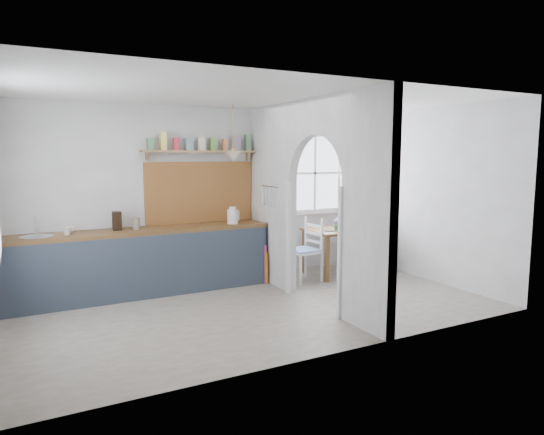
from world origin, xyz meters
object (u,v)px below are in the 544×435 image
dining_table (343,251)px  vase (339,220)px  chair_right (386,241)px  kettle (233,215)px  chair_left (303,250)px

dining_table → vase: (0.09, 0.26, 0.46)m
dining_table → chair_right: bearing=3.1°
chair_right → kettle: size_ratio=3.63×
chair_right → kettle: kettle is taller
kettle → chair_left: bearing=-9.6°
dining_table → chair_left: chair_left is taller
chair_right → kettle: bearing=94.9°
chair_left → vase: (0.90, 0.35, 0.35)m
chair_left → vase: chair_left is taller
dining_table → chair_left: 0.82m
dining_table → kettle: size_ratio=4.75×
kettle → vase: size_ratio=1.30×
kettle → vase: bearing=9.7°
dining_table → chair_left: (-0.81, -0.09, 0.11)m
dining_table → chair_left: bearing=-172.6°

